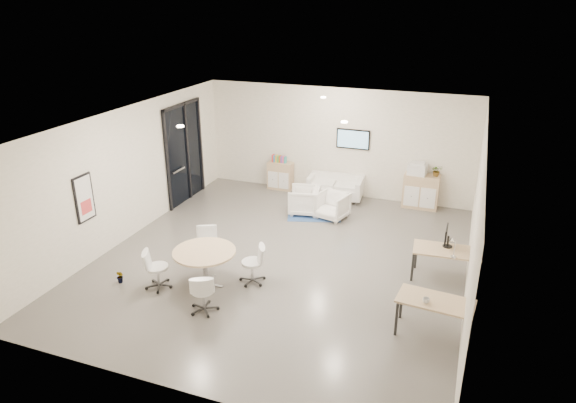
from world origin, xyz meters
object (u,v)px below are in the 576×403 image
(loveseat, at_px, (335,188))
(round_table, at_px, (204,254))
(sideboard_right, at_px, (421,191))
(desk_front, at_px, (435,304))
(armchair_left, at_px, (304,199))
(desk_rear, at_px, (446,253))
(sideboard_left, at_px, (280,176))
(armchair_right, at_px, (332,205))

(loveseat, height_order, round_table, round_table)
(sideboard_right, xyz_separation_m, desk_front, (0.94, -5.91, 0.13))
(loveseat, bearing_deg, sideboard_right, -1.11)
(armchair_left, xyz_separation_m, desk_front, (3.89, -4.38, 0.20))
(loveseat, xyz_separation_m, desk_rear, (3.42, -3.76, 0.31))
(sideboard_right, distance_m, loveseat, 2.46)
(desk_rear, bearing_deg, sideboard_right, 99.93)
(sideboard_left, bearing_deg, desk_rear, -36.95)
(sideboard_left, bearing_deg, desk_front, -48.84)
(sideboard_right, height_order, armchair_left, sideboard_right)
(sideboard_left, xyz_separation_m, armchair_left, (1.31, -1.57, -0.02))
(sideboard_right, distance_m, armchair_left, 3.33)
(sideboard_left, bearing_deg, armchair_right, -37.62)
(desk_front, xyz_separation_m, round_table, (-4.60, 0.07, 0.09))
(armchair_right, distance_m, desk_rear, 3.88)
(sideboard_right, xyz_separation_m, armchair_right, (-2.14, -1.60, -0.09))
(loveseat, height_order, desk_front, loveseat)
(sideboard_right, bearing_deg, armchair_left, -152.56)
(desk_rear, bearing_deg, armchair_right, 139.42)
(loveseat, bearing_deg, armchair_left, -114.47)
(armchair_left, relative_size, armchair_right, 1.06)
(sideboard_left, relative_size, desk_front, 0.63)
(sideboard_left, distance_m, armchair_left, 2.04)
(armchair_left, height_order, desk_rear, armchair_left)
(round_table, bearing_deg, desk_front, -0.93)
(loveseat, relative_size, desk_front, 1.21)
(desk_rear, distance_m, round_table, 5.02)
(desk_rear, relative_size, desk_front, 1.02)
(armchair_left, distance_m, round_table, 4.37)
(round_table, bearing_deg, desk_rear, 22.67)
(sideboard_left, xyz_separation_m, desk_rear, (5.23, -3.94, 0.21))
(armchair_left, relative_size, desk_rear, 0.59)
(desk_rear, bearing_deg, round_table, -161.41)
(sideboard_right, height_order, desk_rear, sideboard_right)
(sideboard_right, bearing_deg, round_table, -122.11)
(armchair_right, bearing_deg, sideboard_right, 51.50)
(desk_rear, height_order, round_table, round_table)
(armchair_right, bearing_deg, desk_rear, -21.70)
(sideboard_left, relative_size, armchair_right, 1.10)
(desk_front, bearing_deg, round_table, -175.45)
(sideboard_right, height_order, armchair_right, sideboard_right)
(sideboard_right, xyz_separation_m, desk_rear, (0.97, -3.90, 0.15))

